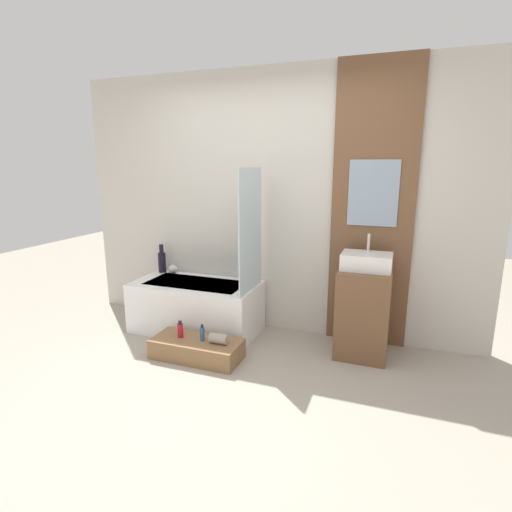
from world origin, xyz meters
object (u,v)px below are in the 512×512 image
object	(u,v)px
bottle_soap_secondary	(202,334)
bottle_soap_primary	(180,330)
wooden_step_bench	(197,349)
sink	(367,261)
vase_round_light	(173,269)
vase_tall_dark	(162,261)
bathtub	(197,306)

from	to	relation	value
bottle_soap_secondary	bottle_soap_primary	bearing A→B (deg)	180.00
bottle_soap_primary	wooden_step_bench	bearing A→B (deg)	0.00
sink	vase_round_light	xyz separation A→B (m)	(-2.07, 0.17, -0.30)
vase_tall_dark	bottle_soap_secondary	distance (m)	1.27
vase_tall_dark	vase_round_light	xyz separation A→B (m)	(0.14, -0.01, -0.08)
bottle_soap_secondary	wooden_step_bench	bearing A→B (deg)	180.00
bathtub	vase_round_light	size ratio (longest dim) A/B	13.30
bathtub	wooden_step_bench	xyz separation A→B (m)	(0.30, -0.56, -0.17)
sink	bottle_soap_secondary	bearing A→B (deg)	-154.90
sink	vase_tall_dark	bearing A→B (deg)	175.36
bathtub	wooden_step_bench	size ratio (longest dim) A/B	1.60
wooden_step_bench	vase_tall_dark	size ratio (longest dim) A/B	2.54
bottle_soap_secondary	bathtub	bearing A→B (deg)	122.69
wooden_step_bench	bathtub	bearing A→B (deg)	118.09
bathtub	sink	world-z (taller)	sink
bottle_soap_secondary	vase_round_light	bearing A→B (deg)	134.25
bathtub	bottle_soap_primary	bearing A→B (deg)	-76.19
sink	bottle_soap_secondary	xyz separation A→B (m)	(-1.31, -0.61, -0.62)
bathtub	vase_tall_dark	xyz separation A→B (m)	(-0.55, 0.24, 0.38)
bathtub	bottle_soap_secondary	xyz separation A→B (m)	(0.36, -0.56, -0.02)
bathtub	wooden_step_bench	bearing A→B (deg)	-61.91
vase_tall_dark	vase_round_light	world-z (taller)	vase_tall_dark
bathtub	wooden_step_bench	world-z (taller)	bathtub
bathtub	sink	distance (m)	1.77
sink	vase_round_light	distance (m)	2.10
vase_round_light	bottle_soap_primary	distance (m)	1.01
vase_tall_dark	wooden_step_bench	bearing A→B (deg)	-43.16
wooden_step_bench	bottle_soap_primary	distance (m)	0.22
vase_tall_dark	sink	bearing A→B (deg)	-4.64
vase_round_light	bottle_soap_secondary	xyz separation A→B (m)	(0.77, -0.79, -0.32)
sink	vase_tall_dark	xyz separation A→B (m)	(-2.21, 0.18, -0.22)
vase_tall_dark	bottle_soap_secondary	bearing A→B (deg)	-41.21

